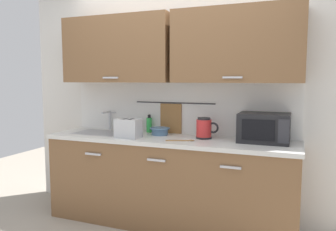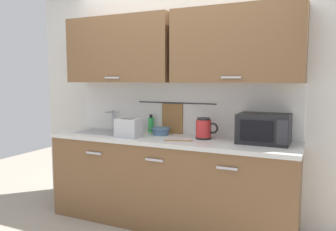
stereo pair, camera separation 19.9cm
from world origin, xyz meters
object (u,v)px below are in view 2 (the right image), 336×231
(electric_kettle, at_px, (204,129))
(mixing_bowl, at_px, (161,131))
(microwave, at_px, (264,129))
(mug_near_sink, at_px, (135,128))
(toaster, at_px, (128,128))
(dish_soap_bottle, at_px, (151,124))
(wooden_spoon, at_px, (182,141))

(electric_kettle, xyz_separation_m, mixing_bowl, (-0.49, 0.03, -0.06))
(microwave, relative_size, mug_near_sink, 3.83)
(mug_near_sink, relative_size, toaster, 0.47)
(dish_soap_bottle, distance_m, mug_near_sink, 0.18)
(toaster, xyz_separation_m, wooden_spoon, (0.58, 0.03, -0.09))
(mixing_bowl, relative_size, toaster, 0.84)
(electric_kettle, distance_m, toaster, 0.76)
(electric_kettle, bearing_deg, toaster, -162.10)
(mixing_bowl, bearing_deg, wooden_spoon, -34.68)
(wooden_spoon, bearing_deg, electric_kettle, 54.91)
(electric_kettle, bearing_deg, microwave, 2.10)
(dish_soap_bottle, height_order, toaster, dish_soap_bottle)
(microwave, height_order, electric_kettle, microwave)
(dish_soap_bottle, xyz_separation_m, mixing_bowl, (0.18, -0.12, -0.04))
(electric_kettle, height_order, mixing_bowl, electric_kettle)
(dish_soap_bottle, distance_m, mixing_bowl, 0.22)
(electric_kettle, xyz_separation_m, mug_near_sink, (-0.83, 0.07, -0.05))
(mug_near_sink, height_order, wooden_spoon, mug_near_sink)
(mixing_bowl, bearing_deg, microwave, -0.76)
(toaster, bearing_deg, wooden_spoon, 2.71)
(electric_kettle, xyz_separation_m, wooden_spoon, (-0.14, -0.21, -0.10))
(electric_kettle, xyz_separation_m, toaster, (-0.72, -0.23, -0.01))
(microwave, relative_size, mixing_bowl, 2.15)
(mug_near_sink, bearing_deg, toaster, -70.71)
(microwave, height_order, dish_soap_bottle, microwave)
(electric_kettle, bearing_deg, wooden_spoon, -125.09)
(electric_kettle, height_order, dish_soap_bottle, electric_kettle)
(electric_kettle, bearing_deg, mixing_bowl, 175.96)
(dish_soap_bottle, bearing_deg, electric_kettle, -12.84)
(toaster, relative_size, wooden_spoon, 0.96)
(mixing_bowl, relative_size, wooden_spoon, 0.80)
(mug_near_sink, bearing_deg, wooden_spoon, -22.22)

